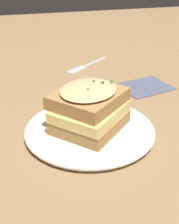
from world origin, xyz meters
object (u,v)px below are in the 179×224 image
Objects in this scene: dinner_plate at (90,130)px; fork at (84,66)px; napkin at (145,86)px; sandwich at (89,108)px.

fork is at bearing 77.45° from dinner_plate.
fork and napkin have the same top height.
napkin is at bearing 41.45° from sandwich.
sandwich reaches higher than dinner_plate.
sandwich is 0.26m from napkin.
napkin is at bearing 174.15° from fork.
fork is 1.23× the size of napkin.
napkin is (0.11, -0.18, 0.00)m from fork.
dinner_plate reaches higher than fork.
fork is (0.08, 0.35, -0.05)m from sandwich.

